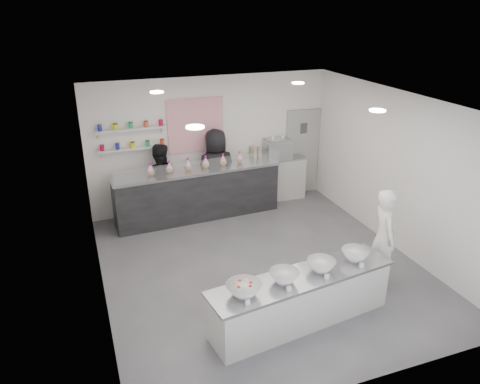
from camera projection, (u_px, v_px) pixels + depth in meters
name	position (u px, v px, depth m)	size (l,w,h in m)	color
floor	(261.00, 267.00, 8.51)	(6.00, 6.00, 0.00)	#515156
ceiling	(264.00, 103.00, 7.36)	(6.00, 6.00, 0.00)	white
back_wall	(211.00, 143.00, 10.53)	(5.50, 5.50, 0.00)	white
left_wall	(95.00, 215.00, 7.05)	(6.00, 6.00, 0.00)	white
right_wall	(397.00, 172.00, 8.81)	(6.00, 6.00, 0.00)	white
back_door	(302.00, 152.00, 11.41)	(0.88, 0.04, 2.10)	#999A97
pattern_panel	(196.00, 125.00, 10.22)	(1.25, 0.03, 1.20)	#EC496A
jar_shelf_lower	(133.00, 148.00, 9.85)	(1.45, 0.22, 0.04)	silver
jar_shelf_upper	(131.00, 129.00, 9.69)	(1.45, 0.22, 0.04)	silver
preserve_jars	(132.00, 136.00, 9.72)	(1.45, 0.10, 0.56)	#D90033
downlight_0	(195.00, 127.00, 6.05)	(0.24, 0.24, 0.02)	white
downlight_1	(377.00, 110.00, 6.94)	(0.24, 0.24, 0.02)	white
downlight_2	(157.00, 92.00, 8.30)	(0.24, 0.24, 0.02)	white
downlight_3	(298.00, 83.00, 9.20)	(0.24, 0.24, 0.02)	white
prep_counter	(301.00, 299.00, 6.93)	(2.92, 0.66, 0.80)	beige
back_bar	(198.00, 194.00, 10.23)	(3.66, 0.67, 1.13)	black
sneeze_guard	(202.00, 167.00, 9.69)	(3.61, 0.02, 0.31)	white
espresso_ledge	(277.00, 179.00, 11.21)	(1.38, 0.44, 1.03)	beige
espresso_machine	(277.00, 149.00, 10.93)	(0.61, 0.42, 0.47)	#93969E
cup_stacks	(256.00, 155.00, 10.79)	(0.24, 0.24, 0.32)	tan
prep_bowls	(303.00, 271.00, 6.74)	(2.38, 0.53, 0.17)	white
label_cards	(316.00, 295.00, 6.28)	(2.01, 0.04, 0.07)	white
cookie_bags	(197.00, 163.00, 9.96)	(2.16, 0.16, 0.28)	#FF95D4
woman_prep	(384.00, 237.00, 7.77)	(0.62, 0.41, 1.70)	white
staff_left	(160.00, 182.00, 10.09)	(0.83, 0.65, 1.71)	black
staff_right	(216.00, 171.00, 10.47)	(0.93, 0.60, 1.90)	black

